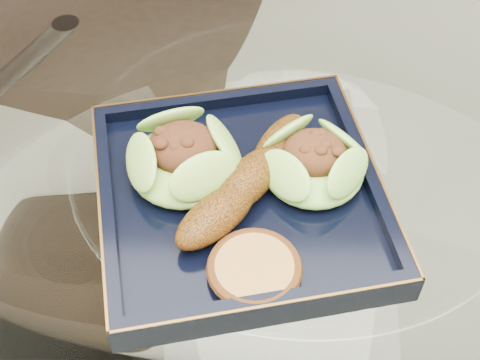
{
  "coord_description": "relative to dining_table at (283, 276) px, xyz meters",
  "views": [
    {
      "loc": [
        -0.05,
        -0.43,
        1.28
      ],
      "look_at": [
        -0.05,
        -0.02,
        0.8
      ],
      "focal_mm": 50.0,
      "sensor_mm": 36.0,
      "label": 1
    }
  ],
  "objects": [
    {
      "name": "dining_table",
      "position": [
        0.0,
        0.0,
        0.0
      ],
      "size": [
        1.13,
        1.13,
        0.77
      ],
      "color": "white",
      "rests_on": "ground"
    },
    {
      "name": "dining_chair",
      "position": [
        -0.19,
        0.57,
        -0.07
      ],
      "size": [
        0.47,
        0.47,
        0.94
      ],
      "rotation": [
        0.0,
        0.0,
        -0.18
      ],
      "color": "black",
      "rests_on": "ground"
    },
    {
      "name": "navy_plate",
      "position": [
        -0.05,
        -0.02,
        0.17
      ],
      "size": [
        0.32,
        0.32,
        0.02
      ],
      "primitive_type": "cube",
      "rotation": [
        0.0,
        0.0,
        0.2
      ],
      "color": "black",
      "rests_on": "dining_table"
    },
    {
      "name": "lettuce_wrap_left",
      "position": [
        -0.11,
        0.0,
        0.2
      ],
      "size": [
        0.11,
        0.11,
        0.04
      ],
      "primitive_type": "ellipsoid",
      "rotation": [
        0.0,
        0.0,
        0.01
      ],
      "color": "#61A12F",
      "rests_on": "navy_plate"
    },
    {
      "name": "lettuce_wrap_right",
      "position": [
        0.02,
        -0.0,
        0.2
      ],
      "size": [
        0.13,
        0.13,
        0.04
      ],
      "primitive_type": "ellipsoid",
      "rotation": [
        0.0,
        0.0,
        0.36
      ],
      "color": "#65AE32",
      "rests_on": "navy_plate"
    },
    {
      "name": "roasted_plantain",
      "position": [
        -0.04,
        -0.02,
        0.2
      ],
      "size": [
        0.14,
        0.18,
        0.04
      ],
      "primitive_type": "ellipsoid",
      "rotation": [
        0.0,
        0.0,
        0.96
      ],
      "color": "#6B3B0B",
      "rests_on": "navy_plate"
    },
    {
      "name": "crumb_patty",
      "position": [
        -0.04,
        -0.11,
        0.19
      ],
      "size": [
        0.08,
        0.08,
        0.01
      ],
      "primitive_type": "cylinder",
      "rotation": [
        0.0,
        0.0,
        0.12
      ],
      "color": "#C18E40",
      "rests_on": "navy_plate"
    }
  ]
}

